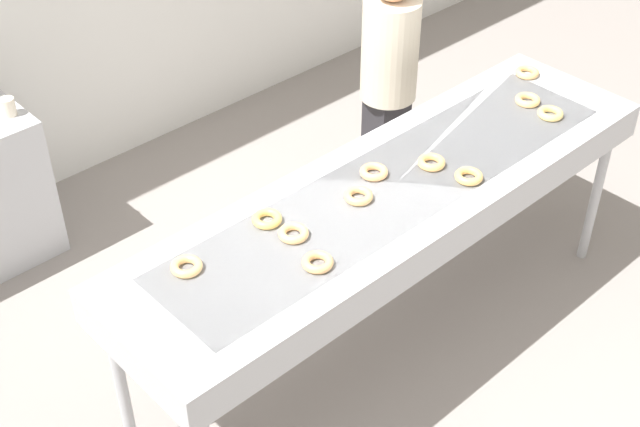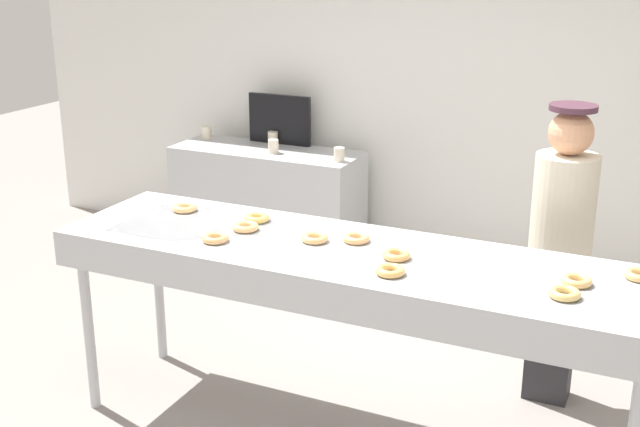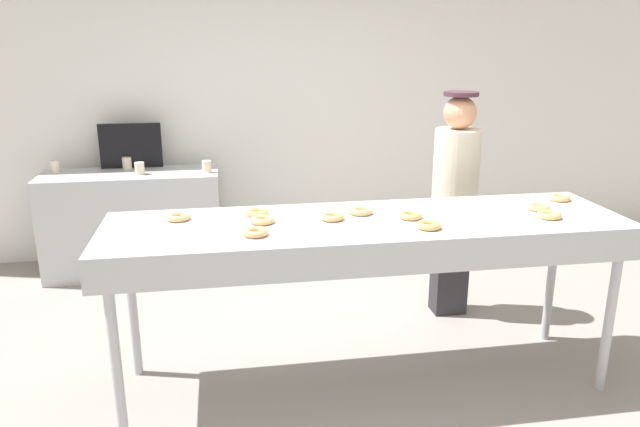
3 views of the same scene
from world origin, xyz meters
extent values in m
plane|color=gray|center=(0.00, 0.00, 0.00)|extent=(16.00, 16.00, 0.00)
cube|color=#B7BABF|center=(0.00, 0.00, 0.94)|extent=(2.94, 0.79, 0.18)
cube|color=slate|center=(0.00, 0.00, 0.99)|extent=(2.50, 0.55, 0.08)
cylinder|color=#B7BABF|center=(1.37, -0.32, 0.42)|extent=(0.06, 0.06, 0.85)
cylinder|color=#B7BABF|center=(-1.37, 0.32, 0.42)|extent=(0.06, 0.06, 0.85)
cylinder|color=#B7BABF|center=(1.37, 0.32, 0.42)|extent=(0.06, 0.06, 0.85)
torus|color=#E1BC68|center=(1.03, -0.13, 1.05)|extent=(0.19, 0.19, 0.04)
torus|color=#EAAA69|center=(-0.01, 0.12, 1.05)|extent=(0.18, 0.18, 0.04)
torus|color=tan|center=(-0.20, 0.04, 1.05)|extent=(0.18, 0.18, 0.04)
torus|color=#E6AF6D|center=(-0.59, 0.04, 1.05)|extent=(0.18, 0.18, 0.04)
torus|color=#E1A867|center=(-0.64, -0.17, 1.05)|extent=(0.16, 0.16, 0.04)
torus|color=#E4B36E|center=(-1.05, 0.17, 1.05)|extent=(0.19, 0.19, 0.04)
torus|color=#E9B46B|center=(1.29, 0.21, 1.05)|extent=(0.17, 0.17, 0.04)
torus|color=#ECB66B|center=(1.05, 0.03, 1.05)|extent=(0.19, 0.19, 0.04)
torus|color=#E7A95E|center=(0.25, -0.01, 1.05)|extent=(0.14, 0.14, 0.04)
torus|color=#DFB65B|center=(-0.61, 0.19, 1.05)|extent=(0.18, 0.18, 0.04)
torus|color=#E1AD5C|center=(0.29, -0.20, 1.05)|extent=(0.17, 0.17, 0.04)
cube|color=#29282B|center=(0.86, 0.85, 0.40)|extent=(0.24, 0.18, 0.80)
cylinder|color=beige|center=(0.86, 0.85, 1.10)|extent=(0.33, 0.33, 0.60)
cylinder|color=beige|center=(-0.93, 1.99, 0.95)|extent=(0.08, 0.08, 0.10)
camera|label=1|loc=(-2.48, -2.17, 3.43)|focal=49.48mm
camera|label=2|loc=(1.43, -3.38, 2.42)|focal=46.11mm
camera|label=3|loc=(-0.79, -3.12, 2.02)|focal=33.49mm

